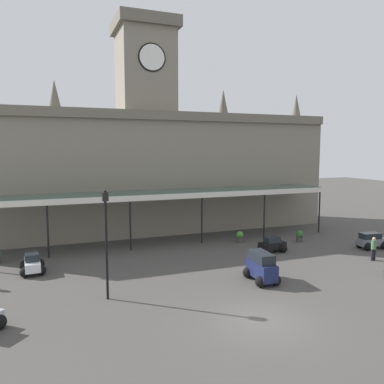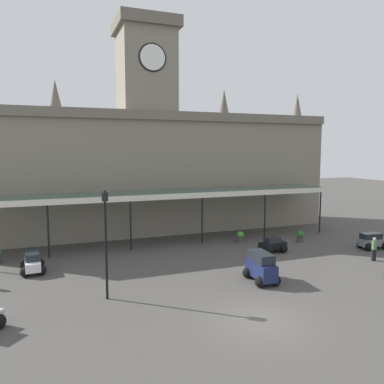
% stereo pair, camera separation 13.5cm
% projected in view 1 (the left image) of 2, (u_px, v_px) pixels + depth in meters
% --- Properties ---
extents(ground_plane, '(140.00, 140.00, 0.00)m').
position_uv_depth(ground_plane, '(260.00, 321.00, 17.41)').
color(ground_plane, '#474541').
extents(station_building, '(35.56, 6.16, 19.50)m').
position_uv_depth(station_building, '(147.00, 164.00, 36.06)').
color(station_building, gray).
rests_on(station_building, ground).
extents(entrance_canopy, '(30.05, 3.26, 4.36)m').
position_uv_depth(entrance_canopy, '(163.00, 193.00, 31.38)').
color(entrance_canopy, '#38564C').
rests_on(entrance_canopy, ground).
extents(car_grey_estate, '(2.33, 1.70, 1.27)m').
position_uv_depth(car_grey_estate, '(372.00, 242.00, 30.02)').
color(car_grey_estate, slate).
rests_on(car_grey_estate, ground).
extents(car_white_estate, '(1.64, 2.31, 1.27)m').
position_uv_depth(car_white_estate, '(32.00, 264.00, 24.16)').
color(car_white_estate, silver).
rests_on(car_white_estate, ground).
extents(car_navy_van, '(1.70, 2.46, 1.77)m').
position_uv_depth(car_navy_van, '(261.00, 268.00, 22.49)').
color(car_navy_van, '#19214C').
rests_on(car_navy_van, ground).
extents(car_black_sedan, '(2.11, 1.62, 1.19)m').
position_uv_depth(car_black_sedan, '(272.00, 246.00, 28.99)').
color(car_black_sedan, black).
rests_on(car_black_sedan, ground).
extents(pedestrian_crossing_forecourt, '(0.39, 0.34, 1.67)m').
position_uv_depth(pedestrian_crossing_forecourt, '(374.00, 248.00, 26.77)').
color(pedestrian_crossing_forecourt, black).
rests_on(pedestrian_crossing_forecourt, ground).
extents(victorian_lamppost, '(0.30, 0.30, 5.76)m').
position_uv_depth(victorian_lamppost, '(106.00, 233.00, 19.55)').
color(victorian_lamppost, black).
rests_on(victorian_lamppost, ground).
extents(planter_near_kerb, '(0.60, 0.60, 0.96)m').
position_uv_depth(planter_near_kerb, '(240.00, 237.00, 32.01)').
color(planter_near_kerb, '#47423D').
rests_on(planter_near_kerb, ground).
extents(planter_by_canopy, '(0.60, 0.60, 0.96)m').
position_uv_depth(planter_by_canopy, '(300.00, 236.00, 32.30)').
color(planter_by_canopy, '#47423D').
rests_on(planter_by_canopy, ground).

